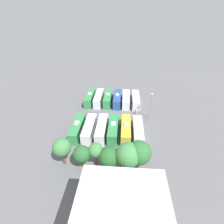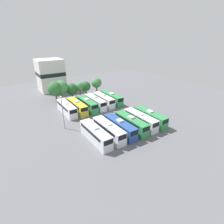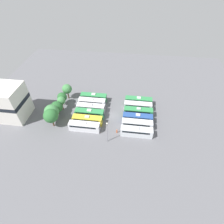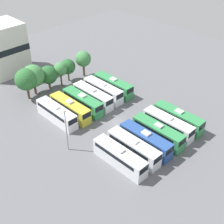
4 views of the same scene
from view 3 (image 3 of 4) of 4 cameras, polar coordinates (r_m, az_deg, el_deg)
ground_plane at (r=68.77m, az=0.45°, el=-1.33°), size 114.09×114.09×0.00m
bus_0 at (r=61.45m, az=8.01°, el=-6.35°), size 2.60×11.06×3.69m
bus_1 at (r=63.83m, az=8.17°, el=-3.97°), size 2.60×11.06×3.69m
bus_2 at (r=66.08m, az=8.33°, el=-1.96°), size 2.60×11.06×3.69m
bus_3 at (r=68.64m, az=8.53°, el=0.09°), size 2.60×11.06×3.69m
bus_4 at (r=71.19m, az=8.44°, el=1.96°), size 2.60×11.06×3.69m
bus_5 at (r=73.72m, az=8.62°, el=3.61°), size 2.60×11.06×3.69m
bus_6 at (r=63.27m, az=-9.06°, el=-4.64°), size 2.60×11.06×3.69m
bus_7 at (r=65.35m, az=-8.04°, el=-2.56°), size 2.60×11.06×3.69m
bus_8 at (r=67.77m, az=-7.38°, el=-0.45°), size 2.60×11.06×3.69m
bus_9 at (r=70.09m, az=-6.96°, el=1.36°), size 2.60×11.06×3.69m
bus_10 at (r=72.66m, az=-6.56°, el=3.17°), size 2.60×11.06×3.69m
bus_11 at (r=75.21m, az=-6.02°, el=4.81°), size 2.60×11.06×3.69m
worker_person at (r=62.36m, az=1.60°, el=-6.24°), size 0.36×0.36×1.80m
light_pole at (r=55.94m, az=-1.60°, el=-5.72°), size 0.60×0.60×9.08m
tree_0 at (r=65.31m, az=-19.35°, el=-1.18°), size 5.17×5.17×7.66m
tree_1 at (r=67.11m, az=-19.11°, el=0.09°), size 5.34×5.34×7.58m
tree_2 at (r=70.35m, az=-17.59°, el=1.59°), size 4.51×4.51×6.03m
tree_3 at (r=71.55m, az=-16.23°, el=3.60°), size 3.27×3.27×6.26m
tree_4 at (r=74.25m, az=-15.98°, el=4.70°), size 3.88×3.88×5.95m
tree_5 at (r=76.78m, az=-14.48°, el=7.27°), size 4.09×4.09×6.96m
depot_building at (r=74.33m, az=-29.98°, el=2.70°), size 10.45×9.40×13.36m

